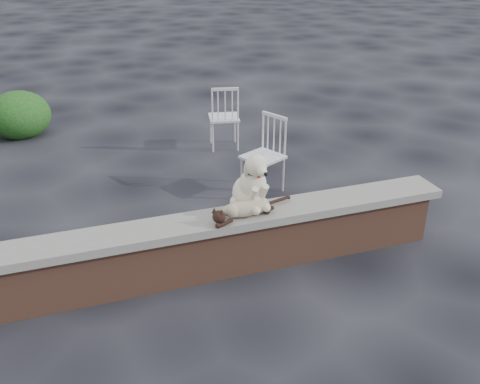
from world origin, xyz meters
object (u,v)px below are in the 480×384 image
object	(u,v)px
dog	(249,179)
chair_c	(224,116)
cat	(246,207)
chair_d	(263,156)

from	to	relation	value
dog	chair_c	xyz separation A→B (m)	(0.71, 2.98, -0.40)
cat	chair_d	world-z (taller)	chair_d
dog	chair_d	world-z (taller)	dog
dog	chair_d	size ratio (longest dim) A/B	0.61
dog	chair_c	world-z (taller)	dog
cat	chair_d	bearing A→B (deg)	51.53
chair_c	dog	bearing A→B (deg)	88.30
dog	chair_c	distance (m)	3.09
dog	cat	size ratio (longest dim) A/B	0.56
chair_c	cat	bearing A→B (deg)	87.54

